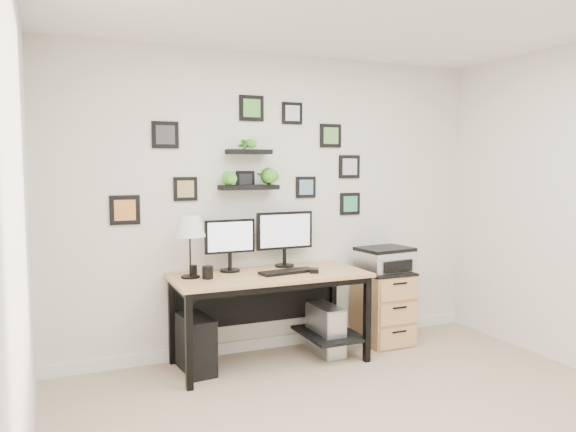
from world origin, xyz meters
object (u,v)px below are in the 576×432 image
pc_tower_grey (326,330)px  file_cabinet (383,306)px  desk (272,287)px  table_lamp (190,228)px  monitor_left (230,241)px  printer (385,259)px  monitor_right (285,234)px  mug (208,272)px  pc_tower_black (196,344)px

pc_tower_grey → file_cabinet: (0.64, 0.08, 0.12)m
desk → table_lamp: bearing=175.2°
monitor_left → printer: monitor_left is taller
desk → file_cabinet: (1.13, 0.06, -0.29)m
monitor_right → desk: bearing=-134.5°
table_lamp → pc_tower_grey: size_ratio=1.15×
monitor_left → mug: bearing=-140.0°
monitor_right → mug: monitor_right is taller
mug → pc_tower_black: mug is taller
monitor_left → monitor_right: bearing=3.5°
monitor_right → file_cabinet: size_ratio=0.78×
table_lamp → pc_tower_grey: (1.16, -0.08, -0.93)m
mug → pc_tower_grey: 1.20m
desk → monitor_right: 0.50m
desk → mug: 0.59m
monitor_right → pc_tower_grey: bearing=-38.1°
table_lamp → file_cabinet: size_ratio=0.74×
desk → file_cabinet: bearing=3.0°
pc_tower_black → file_cabinet: 1.78m
monitor_left → printer: (1.45, -0.11, -0.23)m
table_lamp → file_cabinet: 1.98m
desk → pc_tower_grey: 0.64m
mug → monitor_right: bearing=17.6°
pc_tower_grey → printer: (0.66, 0.09, 0.56)m
table_lamp → monitor_right: bearing=9.6°
monitor_left → printer: size_ratio=0.87×
desk → monitor_left: size_ratio=3.65×
monitor_left → pc_tower_grey: monitor_left is taller
file_cabinet → printer: 0.44m
monitor_right → table_lamp: table_lamp is taller
monitor_right → printer: 0.99m
table_lamp → printer: (1.82, 0.01, -0.37)m
printer → pc_tower_grey: bearing=-172.2°
monitor_left → mug: 0.39m
mug → table_lamp: bearing=140.9°
desk → printer: bearing=3.3°
pc_tower_black → file_cabinet: file_cabinet is taller
pc_tower_black → printer: printer is taller
mug → pc_tower_grey: mug is taller
printer → file_cabinet: bearing=-153.9°
table_lamp → printer: 1.86m
mug → desk: bearing=3.8°
monitor_right → mug: 0.83m
monitor_right → pc_tower_grey: (0.29, -0.23, -0.82)m
table_lamp → printer: size_ratio=0.98×
table_lamp → pc_tower_grey: table_lamp is taller
desk → mug: bearing=-176.2°
mug → printer: printer is taller
monitor_right → printer: monitor_right is taller
desk → pc_tower_grey: (0.49, -0.02, -0.41)m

